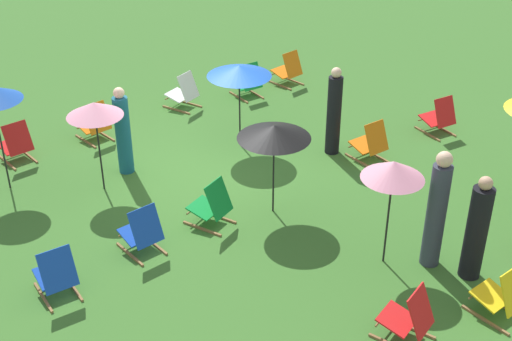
{
  "coord_description": "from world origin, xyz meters",
  "views": [
    {
      "loc": [
        6.8,
        9.24,
        6.53
      ],
      "look_at": [
        0.0,
        1.2,
        0.5
      ],
      "focal_mm": 48.76,
      "sensor_mm": 36.0,
      "label": 1
    }
  ],
  "objects_px": {
    "deckchair_12": "(502,296)",
    "person_2": "(477,231)",
    "deckchair_14": "(94,123)",
    "person_3": "(123,133)",
    "umbrella_5": "(239,71)",
    "deckchair_1": "(370,143)",
    "deckchair_0": "(212,206)",
    "person_0": "(436,211)",
    "deckchair_13": "(56,275)",
    "deckchair_5": "(248,82)",
    "deckchair_6": "(16,144)",
    "deckchair_7": "(439,117)",
    "deckchair_8": "(288,70)",
    "deckchair_3": "(142,232)",
    "umbrella_4": "(94,109)",
    "umbrella_1": "(274,132)",
    "deckchair_11": "(409,318)",
    "deckchair_2": "(183,93)",
    "umbrella_3": "(393,170)",
    "person_1": "(334,113)"
  },
  "relations": [
    {
      "from": "deckchair_12",
      "to": "person_2",
      "type": "relative_size",
      "value": 0.49
    },
    {
      "from": "deckchair_14",
      "to": "person_3",
      "type": "bearing_deg",
      "value": 79.6
    },
    {
      "from": "umbrella_5",
      "to": "deckchair_1",
      "type": "bearing_deg",
      "value": 125.53
    },
    {
      "from": "deckchair_0",
      "to": "person_0",
      "type": "relative_size",
      "value": 0.45
    },
    {
      "from": "deckchair_13",
      "to": "person_0",
      "type": "relative_size",
      "value": 0.43
    },
    {
      "from": "deckchair_5",
      "to": "deckchair_0",
      "type": "bearing_deg",
      "value": 49.73
    },
    {
      "from": "deckchair_6",
      "to": "deckchair_7",
      "type": "bearing_deg",
      "value": 146.97
    },
    {
      "from": "deckchair_7",
      "to": "person_2",
      "type": "height_order",
      "value": "person_2"
    },
    {
      "from": "deckchair_0",
      "to": "deckchair_8",
      "type": "bearing_deg",
      "value": -162.16
    },
    {
      "from": "deckchair_3",
      "to": "deckchair_5",
      "type": "bearing_deg",
      "value": -145.19
    },
    {
      "from": "deckchair_12",
      "to": "umbrella_4",
      "type": "bearing_deg",
      "value": -68.38
    },
    {
      "from": "umbrella_1",
      "to": "person_0",
      "type": "distance_m",
      "value": 2.84
    },
    {
      "from": "deckchair_6",
      "to": "deckchair_13",
      "type": "bearing_deg",
      "value": 72.74
    },
    {
      "from": "deckchair_5",
      "to": "person_2",
      "type": "relative_size",
      "value": 0.49
    },
    {
      "from": "deckchair_11",
      "to": "person_3",
      "type": "height_order",
      "value": "person_3"
    },
    {
      "from": "deckchair_1",
      "to": "deckchair_12",
      "type": "relative_size",
      "value": 1.0
    },
    {
      "from": "person_0",
      "to": "deckchair_0",
      "type": "bearing_deg",
      "value": 165.25
    },
    {
      "from": "deckchair_5",
      "to": "deckchair_2",
      "type": "bearing_deg",
      "value": -11.03
    },
    {
      "from": "deckchair_12",
      "to": "deckchair_3",
      "type": "bearing_deg",
      "value": -55.6
    },
    {
      "from": "deckchair_12",
      "to": "umbrella_1",
      "type": "relative_size",
      "value": 0.51
    },
    {
      "from": "deckchair_14",
      "to": "deckchair_0",
      "type": "bearing_deg",
      "value": 86.26
    },
    {
      "from": "deckchair_13",
      "to": "deckchair_14",
      "type": "height_order",
      "value": "same"
    },
    {
      "from": "umbrella_3",
      "to": "umbrella_5",
      "type": "bearing_deg",
      "value": -99.6
    },
    {
      "from": "deckchair_0",
      "to": "umbrella_3",
      "type": "bearing_deg",
      "value": 101.33
    },
    {
      "from": "deckchair_13",
      "to": "person_3",
      "type": "bearing_deg",
      "value": -129.72
    },
    {
      "from": "deckchair_2",
      "to": "deckchair_5",
      "type": "bearing_deg",
      "value": 146.1
    },
    {
      "from": "deckchair_0",
      "to": "person_3",
      "type": "height_order",
      "value": "person_3"
    },
    {
      "from": "deckchair_3",
      "to": "person_1",
      "type": "relative_size",
      "value": 0.47
    },
    {
      "from": "deckchair_12",
      "to": "person_1",
      "type": "xyz_separation_m",
      "value": [
        -1.7,
        -4.87,
        0.48
      ]
    },
    {
      "from": "deckchair_11",
      "to": "person_0",
      "type": "xyz_separation_m",
      "value": [
        -1.59,
        -0.85,
        0.56
      ]
    },
    {
      "from": "deckchair_11",
      "to": "umbrella_4",
      "type": "bearing_deg",
      "value": -93.69
    },
    {
      "from": "deckchair_5",
      "to": "deckchair_3",
      "type": "bearing_deg",
      "value": 40.88
    },
    {
      "from": "deckchair_7",
      "to": "deckchair_12",
      "type": "xyz_separation_m",
      "value": [
        3.97,
        4.02,
        0.0
      ]
    },
    {
      "from": "deckchair_11",
      "to": "deckchair_12",
      "type": "distance_m",
      "value": 1.43
    },
    {
      "from": "deckchair_0",
      "to": "umbrella_4",
      "type": "xyz_separation_m",
      "value": [
        0.81,
        -2.17,
        1.21
      ]
    },
    {
      "from": "deckchair_6",
      "to": "deckchair_8",
      "type": "bearing_deg",
      "value": 174.4
    },
    {
      "from": "deckchair_12",
      "to": "umbrella_4",
      "type": "height_order",
      "value": "umbrella_4"
    },
    {
      "from": "deckchair_13",
      "to": "deckchair_1",
      "type": "bearing_deg",
      "value": -174.84
    },
    {
      "from": "umbrella_3",
      "to": "person_2",
      "type": "xyz_separation_m",
      "value": [
        -0.72,
        1.05,
        -0.82
      ]
    },
    {
      "from": "deckchair_8",
      "to": "umbrella_4",
      "type": "height_order",
      "value": "umbrella_4"
    },
    {
      "from": "deckchair_0",
      "to": "person_3",
      "type": "bearing_deg",
      "value": -104.44
    },
    {
      "from": "umbrella_3",
      "to": "person_3",
      "type": "height_order",
      "value": "umbrella_3"
    },
    {
      "from": "person_0",
      "to": "deckchair_13",
      "type": "bearing_deg",
      "value": -169.69
    },
    {
      "from": "deckchair_6",
      "to": "deckchair_13",
      "type": "distance_m",
      "value": 4.36
    },
    {
      "from": "deckchair_12",
      "to": "person_1",
      "type": "bearing_deg",
      "value": -108.24
    },
    {
      "from": "deckchair_2",
      "to": "deckchair_14",
      "type": "xyz_separation_m",
      "value": [
        2.28,
        0.12,
        0.0
      ]
    },
    {
      "from": "deckchair_14",
      "to": "person_3",
      "type": "xyz_separation_m",
      "value": [
        0.19,
        1.53,
        0.44
      ]
    },
    {
      "from": "deckchair_1",
      "to": "person_3",
      "type": "height_order",
      "value": "person_3"
    },
    {
      "from": "deckchair_14",
      "to": "umbrella_1",
      "type": "height_order",
      "value": "umbrella_1"
    },
    {
      "from": "deckchair_0",
      "to": "deckchair_12",
      "type": "xyz_separation_m",
      "value": [
        -1.65,
        4.36,
        0.0
      ]
    }
  ]
}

